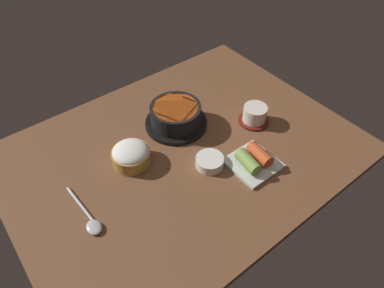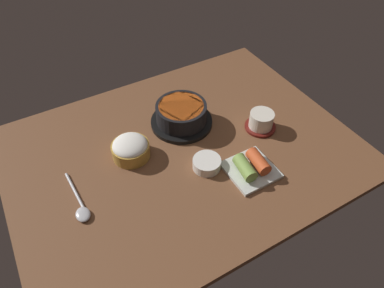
# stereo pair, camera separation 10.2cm
# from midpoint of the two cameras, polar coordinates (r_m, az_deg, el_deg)

# --- Properties ---
(dining_table) EXTENTS (1.00, 0.76, 0.02)m
(dining_table) POSITION_cam_midpoint_polar(r_m,az_deg,el_deg) (1.05, -4.30, -1.53)
(dining_table) COLOR brown
(dining_table) RESTS_ON ground
(stone_pot) EXTENTS (0.20, 0.20, 0.07)m
(stone_pot) POSITION_cam_midpoint_polar(r_m,az_deg,el_deg) (1.10, -5.29, 4.42)
(stone_pot) COLOR black
(stone_pot) RESTS_ON dining_table
(rice_bowl) EXTENTS (0.11, 0.11, 0.06)m
(rice_bowl) POSITION_cam_midpoint_polar(r_m,az_deg,el_deg) (1.01, -12.73, -1.85)
(rice_bowl) COLOR #B78C38
(rice_bowl) RESTS_ON dining_table
(tea_cup_with_saucer) EXTENTS (0.10, 0.10, 0.06)m
(tea_cup_with_saucer) POSITION_cam_midpoint_polar(r_m,az_deg,el_deg) (1.12, 7.57, 4.61)
(tea_cup_with_saucer) COLOR maroon
(tea_cup_with_saucer) RESTS_ON dining_table
(banchan_cup_center) EXTENTS (0.08, 0.08, 0.03)m
(banchan_cup_center) POSITION_cam_midpoint_polar(r_m,az_deg,el_deg) (0.99, -0.05, -3.00)
(banchan_cup_center) COLOR white
(banchan_cup_center) RESTS_ON dining_table
(kimchi_plate) EXTENTS (0.13, 0.13, 0.05)m
(kimchi_plate) POSITION_cam_midpoint_polar(r_m,az_deg,el_deg) (1.00, 7.08, -2.81)
(kimchi_plate) COLOR silver
(kimchi_plate) RESTS_ON dining_table
(spoon) EXTENTS (0.04, 0.17, 0.01)m
(spoon) POSITION_cam_midpoint_polar(r_m,az_deg,el_deg) (0.94, -19.26, -11.85)
(spoon) COLOR #B7B7BC
(spoon) RESTS_ON dining_table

